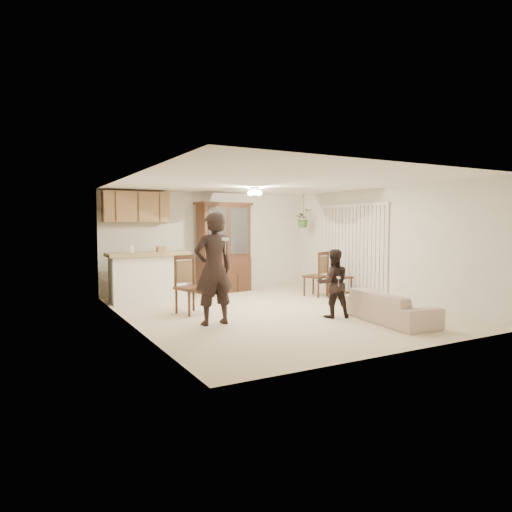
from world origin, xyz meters
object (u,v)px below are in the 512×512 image
adult (214,272)px  chair_hutch_right (316,284)px  china_hutch (224,248)px  side_table (340,287)px  sofa (390,301)px  chair_hutch_left (231,279)px  chair_bar (191,297)px  child (333,281)px

adult → chair_hutch_right: size_ratio=1.70×
china_hutch → side_table: china_hutch is taller
sofa → side_table: 2.58m
side_table → chair_hutch_right: bearing=118.1°
sofa → adult: size_ratio=1.04×
china_hutch → side_table: bearing=-55.7°
china_hutch → chair_hutch_left: bearing=-1.6°
chair_hutch_right → sofa: bearing=57.4°
chair_hutch_left → side_table: bearing=-26.3°
chair_hutch_left → chair_bar: bearing=-103.5°
child → side_table: bearing=-111.9°
adult → sofa: bearing=152.9°
sofa → child: 1.05m
china_hutch → chair_bar: china_hutch is taller
chair_bar → chair_hutch_right: size_ratio=1.05×
sofa → china_hutch: bearing=18.8°
sofa → china_hutch: china_hutch is taller
adult → side_table: bearing=-164.6°
sofa → chair_bar: size_ratio=1.69×
sofa → chair_hutch_left: bearing=16.5°
child → sofa: bearing=148.2°
china_hutch → chair_bar: (-1.73, -2.28, -0.79)m
sofa → adult: adult is taller
sofa → side_table: bearing=-13.3°
adult → chair_hutch_left: adult is taller
adult → chair_hutch_right: 3.79m
chair_bar → chair_hutch_right: 3.40m
side_table → china_hutch: bearing=130.6°
adult → chair_hutch_left: (1.93, 3.37, -0.60)m
sofa → china_hutch: (-1.03, 4.65, 0.74)m
child → side_table: child is taller
adult → child: bearing=164.8°
sofa → chair_hutch_right: 3.02m
sofa → chair_hutch_right: chair_hutch_right is taller
sofa → chair_hutch_left: size_ratio=1.74×
sofa → chair_bar: 3.64m
sofa → child: (-0.62, 0.79, 0.31)m
adult → side_table: size_ratio=3.20×
china_hutch → chair_bar: 2.98m
child → chair_hutch_left: bearing=-66.5°
chair_bar → chair_hutch_left: 3.00m
chair_bar → chair_hutch_right: bearing=-5.9°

